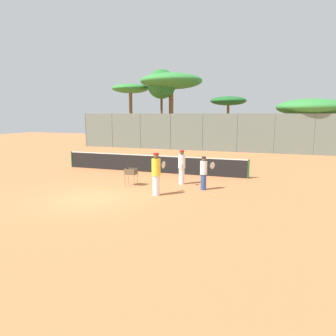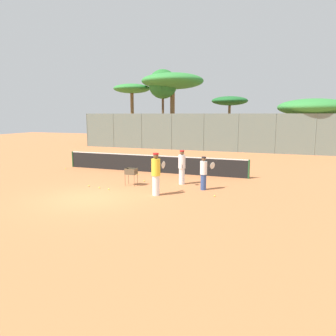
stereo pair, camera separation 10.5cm
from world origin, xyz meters
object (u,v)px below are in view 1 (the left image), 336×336
object	(u,v)px
ball_cart	(131,173)
player_red_cap	(156,174)
tennis_net	(151,163)
player_white_outfit	(204,173)
player_yellow_shirt	(182,167)

from	to	relation	value
ball_cart	player_red_cap	bearing A→B (deg)	-36.63
tennis_net	player_red_cap	distance (m)	5.83
player_white_outfit	player_red_cap	bearing A→B (deg)	175.29
tennis_net	player_white_outfit	xyz separation A→B (m)	(4.17, -3.52, 0.27)
player_red_cap	player_yellow_shirt	distance (m)	2.62
player_white_outfit	player_yellow_shirt	size ratio (longest dim) A/B	0.91
tennis_net	player_yellow_shirt	distance (m)	3.90
player_red_cap	player_yellow_shirt	world-z (taller)	player_red_cap
player_white_outfit	player_red_cap	xyz separation A→B (m)	(-1.71, -1.76, 0.15)
player_white_outfit	player_yellow_shirt	distance (m)	1.60
player_white_outfit	player_yellow_shirt	bearing A→B (deg)	97.85
player_red_cap	ball_cart	xyz separation A→B (m)	(-1.97, 1.46, -0.34)
player_yellow_shirt	ball_cart	xyz separation A→B (m)	(-2.32, -1.13, -0.27)
tennis_net	player_yellow_shirt	world-z (taller)	player_yellow_shirt
player_red_cap	ball_cart	size ratio (longest dim) A/B	2.18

